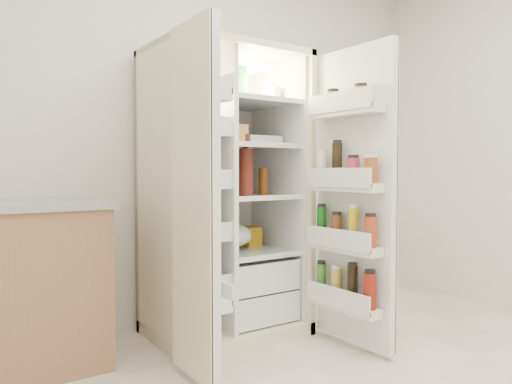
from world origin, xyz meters
TOP-DOWN VIEW (x-y plane):
  - wall_back at (0.00, 2.00)m, footprint 4.00×0.02m
  - refrigerator at (-0.07, 1.65)m, footprint 0.92×0.70m
  - freezer_door at (-0.58, 1.05)m, footprint 0.15×0.40m
  - fridge_door at (0.40, 0.96)m, footprint 0.17×0.58m

SIDE VIEW (x-z plane):
  - refrigerator at x=-0.07m, z-range -0.15..1.65m
  - fridge_door at x=0.40m, z-range 0.01..1.73m
  - freezer_door at x=-0.58m, z-range 0.03..1.75m
  - wall_back at x=0.00m, z-range 0.00..2.70m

